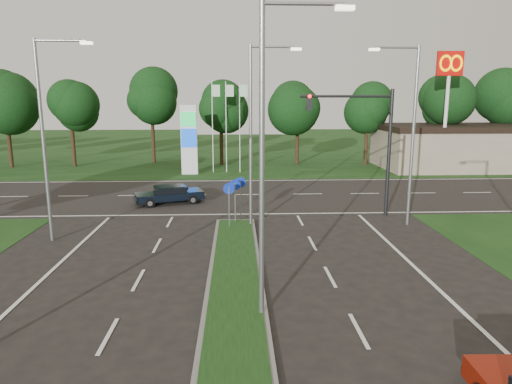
{
  "coord_description": "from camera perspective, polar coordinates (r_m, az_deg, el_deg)",
  "views": [
    {
      "loc": [
        0.09,
        -6.71,
        6.4
      ],
      "look_at": [
        0.98,
        14.07,
        2.2
      ],
      "focal_mm": 32.0,
      "sensor_mm": 36.0,
      "label": 1
    }
  ],
  "objects": [
    {
      "name": "verge_far",
      "position": [
        62.04,
        -2.55,
        5.49
      ],
      "size": [
        160.0,
        50.0,
        0.02
      ],
      "primitive_type": "cube",
      "color": "black",
      "rests_on": "ground"
    },
    {
      "name": "cross_road",
      "position": [
        31.37,
        -2.58,
        -0.36
      ],
      "size": [
        160.0,
        12.0,
        0.02
      ],
      "primitive_type": "cube",
      "color": "black",
      "rests_on": "ground"
    },
    {
      "name": "median_kerb",
      "position": [
        12.45,
        -2.68,
        -19.23
      ],
      "size": [
        2.0,
        26.0,
        0.12
      ],
      "primitive_type": "cube",
      "color": "slate",
      "rests_on": "ground"
    },
    {
      "name": "commercial_building",
      "position": [
        48.21,
        24.68,
        5.15
      ],
      "size": [
        16.0,
        9.0,
        4.0
      ],
      "primitive_type": "cube",
      "color": "gray",
      "rests_on": "ground"
    },
    {
      "name": "streetlight_median_near",
      "position": [
        12.81,
        1.64,
        5.48
      ],
      "size": [
        2.53,
        0.22,
        9.0
      ],
      "color": "gray",
      "rests_on": "ground"
    },
    {
      "name": "streetlight_median_far",
      "position": [
        22.77,
        -0.17,
        8.09
      ],
      "size": [
        2.53,
        0.22,
        9.0
      ],
      "color": "gray",
      "rests_on": "ground"
    },
    {
      "name": "streetlight_left_far",
      "position": [
        22.38,
        -24.67,
        7.0
      ],
      "size": [
        2.53,
        0.22,
        9.0
      ],
      "color": "gray",
      "rests_on": "ground"
    },
    {
      "name": "streetlight_right_far",
      "position": [
        24.36,
        18.66,
        7.71
      ],
      "size": [
        2.53,
        0.22,
        9.0
      ],
      "rotation": [
        0.0,
        0.0,
        3.14
      ],
      "color": "gray",
      "rests_on": "ground"
    },
    {
      "name": "traffic_signal",
      "position": [
        25.77,
        13.64,
        7.21
      ],
      "size": [
        5.1,
        0.42,
        7.0
      ],
      "color": "black",
      "rests_on": "ground"
    },
    {
      "name": "median_signs",
      "position": [
        23.58,
        -2.64,
        -0.06
      ],
      "size": [
        1.16,
        1.76,
        2.38
      ],
      "color": "gray",
      "rests_on": "ground"
    },
    {
      "name": "gas_pylon",
      "position": [
        40.08,
        -8.07,
        6.72
      ],
      "size": [
        5.8,
        1.26,
        8.0
      ],
      "color": "silver",
      "rests_on": "ground"
    },
    {
      "name": "mcdonalds_sign",
      "position": [
        42.66,
        22.95,
        12.67
      ],
      "size": [
        2.2,
        0.47,
        10.4
      ],
      "color": "silver",
      "rests_on": "ground"
    },
    {
      "name": "treeline_far",
      "position": [
        46.65,
        -2.51,
        11.94
      ],
      "size": [
        6.0,
        6.0,
        9.9
      ],
      "color": "black",
      "rests_on": "ground"
    },
    {
      "name": "navy_sedan",
      "position": [
        29.11,
        -10.77,
        -0.26
      ],
      "size": [
        4.45,
        2.93,
        1.13
      ],
      "rotation": [
        0.0,
        0.0,
        1.9
      ],
      "color": "black",
      "rests_on": "ground"
    }
  ]
}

